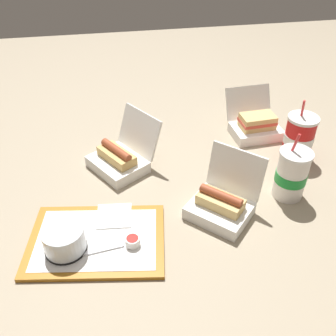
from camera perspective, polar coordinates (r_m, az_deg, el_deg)
The scene contains 11 objects.
ground_plane at distance 1.23m, azimuth -1.31°, elevation -2.42°, with size 3.20×3.20×0.00m, color gray.
food_tray at distance 1.07m, azimuth -10.81°, elevation -10.72°, with size 0.41×0.32×0.01m.
cake_container at distance 1.03m, azimuth -15.53°, elevation -10.55°, with size 0.11×0.11×0.07m.
ketchup_cup at distance 1.02m, azimuth -5.42°, elevation -11.01°, with size 0.04×0.04×0.02m.
napkin_stack at distance 1.11m, azimuth -8.20°, elevation -7.22°, with size 0.10×0.10×0.00m, color white.
plastic_fork at distance 1.03m, azimuth -9.84°, elevation -12.14°, with size 0.11×0.01×0.01m, color white.
clamshell_hotdog_center at distance 1.29m, azimuth -7.31°, elevation 1.56°, with size 0.27×0.26×0.18m.
clamshell_sandwich_left at distance 1.49m, azimuth 13.16°, elevation 6.40°, with size 0.19×0.20×0.16m.
clamshell_hotdog_back at distance 1.11m, azimuth 8.18°, elevation -5.32°, with size 0.25×0.25×0.18m.
soda_cup_front at distance 1.20m, azimuth 18.29°, elevation -0.93°, with size 0.10×0.10×0.22m.
soda_cup_back at distance 1.39m, azimuth 19.32°, elevation 4.41°, with size 0.11×0.11×0.22m.
Camera 1 is at (0.14, 0.94, 0.79)m, focal length 40.00 mm.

